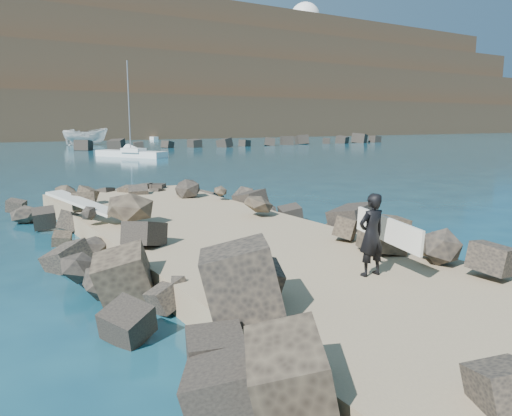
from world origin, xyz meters
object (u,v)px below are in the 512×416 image
object	(u,v)px
surfboard_resting	(84,207)
surfer_with_board	(374,234)
radome	(305,23)
boat_imported	(86,137)

from	to	relation	value
surfboard_resting	surfer_with_board	size ratio (longest dim) A/B	1.25
surfer_with_board	radome	world-z (taller)	radome
surfboard_resting	boat_imported	xyz separation A→B (m)	(16.44, 67.66, 0.31)
surfboard_resting	radome	xyz separation A→B (m)	(125.03, 151.58, 42.02)
surfboard_resting	boat_imported	world-z (taller)	boat_imported
boat_imported	surfer_with_board	size ratio (longest dim) A/B	3.47
radome	surfboard_resting	bearing A→B (deg)	-129.52
boat_imported	surfer_with_board	xyz separation A→B (m)	(-12.95, -76.28, 0.07)
boat_imported	surfer_with_board	bearing A→B (deg)	175.37
surfer_with_board	radome	xyz separation A→B (m)	(121.54, 160.20, 41.63)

